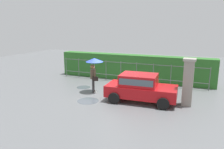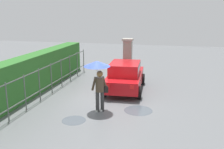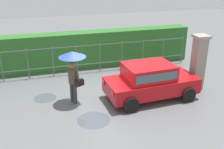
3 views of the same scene
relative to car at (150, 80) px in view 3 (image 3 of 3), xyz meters
The scene contains 8 objects.
ground_plane 2.01m from the car, 162.32° to the left, with size 40.00×40.00×0.00m, color slate.
car is the anchor object (origin of this frame).
pedestrian 3.17m from the car, behind, with size 1.05×1.05×2.10m.
gate_pillar 2.43m from the car, ahead, with size 0.60×0.60×2.42m.
fence_section 3.95m from the car, 117.65° to the left, with size 10.65×0.05×1.50m.
hedge_row 4.78m from the car, 112.58° to the left, with size 11.60×0.90×1.90m, color #2D6B28.
puddle_near 2.92m from the car, 157.60° to the right, with size 1.18×1.18×0.00m, color #4C545B.
puddle_far 4.39m from the car, 164.58° to the left, with size 0.91×0.91×0.00m, color #4C545B.
Camera 3 is at (-2.46, -9.65, 5.09)m, focal length 42.75 mm.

